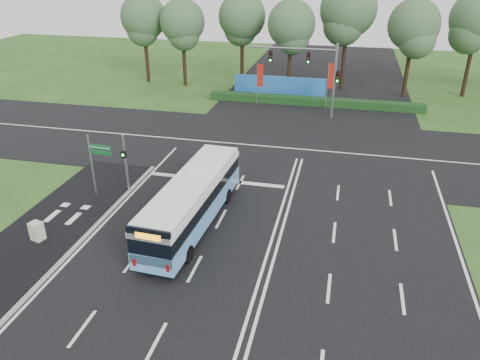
# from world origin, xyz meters

# --- Properties ---
(ground) EXTENTS (120.00, 120.00, 0.00)m
(ground) POSITION_xyz_m (0.00, 0.00, 0.00)
(ground) COLOR #264F1A
(ground) RESTS_ON ground
(road_main) EXTENTS (20.00, 120.00, 0.04)m
(road_main) POSITION_xyz_m (0.00, 0.00, 0.02)
(road_main) COLOR black
(road_main) RESTS_ON ground
(road_cross) EXTENTS (120.00, 14.00, 0.05)m
(road_cross) POSITION_xyz_m (0.00, 12.00, 0.03)
(road_cross) COLOR black
(road_cross) RESTS_ON ground
(bike_path) EXTENTS (5.00, 18.00, 0.06)m
(bike_path) POSITION_xyz_m (-12.50, -3.00, 0.03)
(bike_path) COLOR black
(bike_path) RESTS_ON ground
(kerb_strip) EXTENTS (0.25, 18.00, 0.12)m
(kerb_strip) POSITION_xyz_m (-10.10, -3.00, 0.06)
(kerb_strip) COLOR gray
(kerb_strip) RESTS_ON ground
(city_bus) EXTENTS (2.85, 11.03, 3.14)m
(city_bus) POSITION_xyz_m (-4.68, -0.97, 1.58)
(city_bus) COLOR #5B9BD4
(city_bus) RESTS_ON ground
(pedestrian_signal) EXTENTS (0.36, 0.44, 3.94)m
(pedestrian_signal) POSITION_xyz_m (-10.20, 2.12, 2.15)
(pedestrian_signal) COLOR gray
(pedestrian_signal) RESTS_ON ground
(street_sign) EXTENTS (1.61, 0.24, 4.13)m
(street_sign) POSITION_xyz_m (-11.72, 1.19, 2.59)
(street_sign) COLOR gray
(street_sign) RESTS_ON ground
(utility_cabinet) EXTENTS (0.79, 0.71, 1.10)m
(utility_cabinet) POSITION_xyz_m (-12.47, -4.41, 0.55)
(utility_cabinet) COLOR beige
(utility_cabinet) RESTS_ON ground
(banner_flag_left) EXTENTS (0.62, 0.21, 4.30)m
(banner_flag_left) POSITION_xyz_m (-5.58, 23.46, 2.81)
(banner_flag_left) COLOR gray
(banner_flag_left) RESTS_ON ground
(banner_flag_mid) EXTENTS (0.67, 0.27, 4.71)m
(banner_flag_mid) POSITION_xyz_m (1.50, 23.54, 3.07)
(banner_flag_mid) COLOR gray
(banner_flag_mid) RESTS_ON ground
(traffic_light_gantry) EXTENTS (8.41, 0.28, 7.00)m
(traffic_light_gantry) POSITION_xyz_m (0.21, 20.50, 4.66)
(traffic_light_gantry) COLOR gray
(traffic_light_gantry) RESTS_ON ground
(hedge) EXTENTS (22.00, 1.20, 0.80)m
(hedge) POSITION_xyz_m (0.00, 24.50, 0.40)
(hedge) COLOR #143513
(hedge) RESTS_ON ground
(blue_hoarding) EXTENTS (10.00, 0.30, 2.20)m
(blue_hoarding) POSITION_xyz_m (-4.00, 27.00, 1.10)
(blue_hoarding) COLOR #2168B5
(blue_hoarding) RESTS_ON ground
(eucalyptus_row) EXTENTS (52.43, 7.99, 11.84)m
(eucalyptus_row) POSITION_xyz_m (4.56, 30.72, 7.95)
(eucalyptus_row) COLOR black
(eucalyptus_row) RESTS_ON ground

